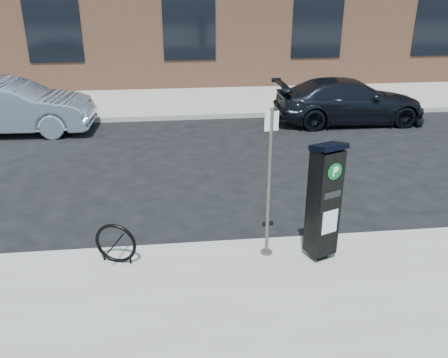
{
  "coord_description": "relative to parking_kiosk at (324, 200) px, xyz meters",
  "views": [
    {
      "loc": [
        -0.83,
        -6.8,
        4.2
      ],
      "look_at": [
        0.01,
        0.5,
        1.08
      ],
      "focal_mm": 38.0,
      "sensor_mm": 36.0,
      "label": 1
    }
  ],
  "objects": [
    {
      "name": "sidewalk_far",
      "position": [
        -1.39,
        14.61,
        -1.05
      ],
      "size": [
        60.0,
        12.0,
        0.15
      ],
      "primitive_type": "cube",
      "color": "gray",
      "rests_on": "ground"
    },
    {
      "name": "car_dark",
      "position": [
        3.3,
        7.74,
        -0.45
      ],
      "size": [
        4.67,
        1.92,
        1.35
      ],
      "primitive_type": "imported",
      "rotation": [
        0.0,
        0.0,
        1.57
      ],
      "color": "black",
      "rests_on": "ground"
    },
    {
      "name": "curb_far",
      "position": [
        -1.39,
        8.63,
        -1.05
      ],
      "size": [
        60.0,
        0.12,
        0.16
      ],
      "primitive_type": "cube",
      "color": "#9E9B93",
      "rests_on": "ground"
    },
    {
      "name": "ground",
      "position": [
        -1.39,
        0.61,
        -1.13
      ],
      "size": [
        120.0,
        120.0,
        0.0
      ],
      "primitive_type": "plane",
      "color": "black",
      "rests_on": "ground"
    },
    {
      "name": "sign_pole",
      "position": [
        -0.8,
        0.2,
        0.2
      ],
      "size": [
        0.21,
        0.19,
        2.37
      ],
      "rotation": [
        0.0,
        0.0,
        0.15
      ],
      "color": "#635E57",
      "rests_on": "sidewalk_near"
    },
    {
      "name": "bike_rack",
      "position": [
        -3.15,
        0.21,
        -0.65
      ],
      "size": [
        0.65,
        0.26,
        0.66
      ],
      "rotation": [
        0.0,
        0.0,
        -0.32
      ],
      "color": "black",
      "rests_on": "sidewalk_near"
    },
    {
      "name": "curb_near",
      "position": [
        -1.39,
        0.59,
        -1.05
      ],
      "size": [
        60.0,
        0.12,
        0.16
      ],
      "primitive_type": "cube",
      "color": "#9E9B93",
      "rests_on": "ground"
    },
    {
      "name": "car_silver",
      "position": [
        -6.87,
        7.8,
        -0.35
      ],
      "size": [
        4.78,
        1.82,
        1.56
      ],
      "primitive_type": "imported",
      "rotation": [
        0.0,
        0.0,
        1.53
      ],
      "color": "#9CAFC6",
      "rests_on": "ground"
    },
    {
      "name": "parking_kiosk",
      "position": [
        0.0,
        0.0,
        0.0
      ],
      "size": [
        0.55,
        0.52,
        1.91
      ],
      "rotation": [
        0.0,
        0.0,
        0.38
      ],
      "color": "black",
      "rests_on": "sidewalk_near"
    }
  ]
}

